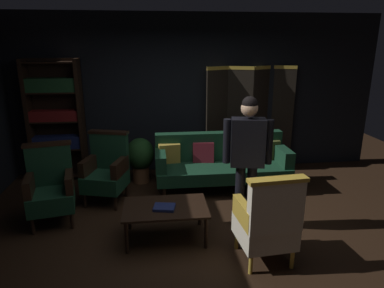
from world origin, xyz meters
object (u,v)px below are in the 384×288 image
(bookshelf, at_px, (56,118))
(armchair_wing_right, at_px, (106,170))
(armchair_gilt_accent, at_px, (268,221))
(folding_screen, at_px, (250,117))
(standing_figure, at_px, (247,152))
(potted_plant, at_px, (140,157))
(coffee_table, at_px, (166,210))
(velvet_couch, at_px, (221,161))
(book_navy_cloth, at_px, (164,207))
(armchair_wing_left, at_px, (51,186))

(bookshelf, xyz_separation_m, armchair_wing_right, (0.92, -1.03, -0.59))
(armchair_gilt_accent, bearing_deg, armchair_wing_right, 137.00)
(folding_screen, relative_size, standing_figure, 1.12)
(bookshelf, relative_size, potted_plant, 2.66)
(armchair_gilt_accent, xyz_separation_m, potted_plant, (-1.40, 2.42, -0.05))
(bookshelf, xyz_separation_m, standing_figure, (2.74, -2.07, -0.05))
(armchair_gilt_accent, bearing_deg, coffee_table, 150.48)
(velvet_couch, height_order, standing_figure, standing_figure)
(coffee_table, xyz_separation_m, armchair_gilt_accent, (1.05, -0.59, 0.12))
(book_navy_cloth, bearing_deg, armchair_gilt_accent, -26.99)
(armchair_wing_right, bearing_deg, folding_screen, 24.73)
(armchair_wing_right, height_order, standing_figure, standing_figure)
(bookshelf, distance_m, standing_figure, 3.44)
(potted_plant, bearing_deg, folding_screen, 13.05)
(bookshelf, height_order, potted_plant, bookshelf)
(velvet_couch, bearing_deg, book_navy_cloth, -123.04)
(armchair_wing_left, distance_m, standing_figure, 2.58)
(bookshelf, height_order, book_navy_cloth, bookshelf)
(bookshelf, bearing_deg, folding_screen, 1.76)
(folding_screen, relative_size, velvet_couch, 0.90)
(armchair_wing_left, bearing_deg, coffee_table, -22.37)
(folding_screen, distance_m, book_navy_cloth, 2.92)
(potted_plant, bearing_deg, armchair_gilt_accent, -59.98)
(armchair_wing_right, bearing_deg, book_navy_cloth, -56.15)
(standing_figure, bearing_deg, book_navy_cloth, -170.96)
(armchair_wing_left, xyz_separation_m, armchair_wing_right, (0.65, 0.55, 0.00))
(velvet_couch, height_order, coffee_table, velvet_couch)
(folding_screen, relative_size, book_navy_cloth, 7.73)
(armchair_gilt_accent, bearing_deg, folding_screen, 78.31)
(coffee_table, relative_size, book_navy_cloth, 4.07)
(book_navy_cloth, bearing_deg, potted_plant, 100.07)
(velvet_couch, xyz_separation_m, armchair_wing_right, (-1.78, -0.29, 0.03))
(coffee_table, height_order, armchair_wing_right, armchair_wing_right)
(coffee_table, bearing_deg, bookshelf, 128.56)
(standing_figure, height_order, book_navy_cloth, standing_figure)
(bookshelf, relative_size, armchair_wing_right, 1.97)
(bookshelf, distance_m, armchair_wing_left, 1.71)
(bookshelf, relative_size, standing_figure, 1.20)
(folding_screen, xyz_separation_m, armchair_wing_right, (-2.47, -1.14, -0.50))
(armchair_wing_left, height_order, armchair_wing_right, same)
(standing_figure, distance_m, book_navy_cloth, 1.18)
(armchair_gilt_accent, bearing_deg, armchair_wing_left, 154.54)
(armchair_wing_right, distance_m, book_navy_cloth, 1.45)
(coffee_table, relative_size, armchair_wing_right, 0.96)
(armchair_wing_right, bearing_deg, armchair_wing_left, -139.81)
(coffee_table, height_order, book_navy_cloth, book_navy_cloth)
(coffee_table, height_order, potted_plant, potted_plant)
(folding_screen, relative_size, armchair_wing_left, 1.83)
(velvet_couch, bearing_deg, armchair_gilt_accent, -87.46)
(folding_screen, bearing_deg, potted_plant, -166.95)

